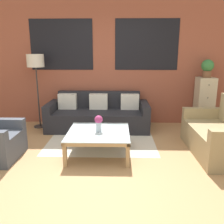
{
  "coord_description": "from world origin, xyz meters",
  "views": [
    {
      "loc": [
        0.33,
        -3.07,
        1.62
      ],
      "look_at": [
        0.21,
        1.22,
        0.55
      ],
      "focal_mm": 38.0,
      "sensor_mm": 36.0,
      "label": 1
    }
  ],
  "objects_px": {
    "settee_vintage": "(221,136)",
    "potted_plant": "(207,67)",
    "couch_dark": "(98,116)",
    "coffee_table": "(99,135)",
    "flower_vase": "(99,122)",
    "drawer_cabinet": "(204,102)",
    "floor_lamp": "(36,65)"
  },
  "relations": [
    {
      "from": "couch_dark",
      "to": "coffee_table",
      "type": "xyz_separation_m",
      "value": [
        0.12,
        -1.4,
        0.06
      ]
    },
    {
      "from": "settee_vintage",
      "to": "coffee_table",
      "type": "height_order",
      "value": "settee_vintage"
    },
    {
      "from": "floor_lamp",
      "to": "drawer_cabinet",
      "type": "distance_m",
      "value": 3.78
    },
    {
      "from": "couch_dark",
      "to": "drawer_cabinet",
      "type": "height_order",
      "value": "drawer_cabinet"
    },
    {
      "from": "flower_vase",
      "to": "floor_lamp",
      "type": "bearing_deg",
      "value": 134.82
    },
    {
      "from": "settee_vintage",
      "to": "drawer_cabinet",
      "type": "bearing_deg",
      "value": 81.23
    },
    {
      "from": "settee_vintage",
      "to": "drawer_cabinet",
      "type": "height_order",
      "value": "drawer_cabinet"
    },
    {
      "from": "couch_dark",
      "to": "potted_plant",
      "type": "height_order",
      "value": "potted_plant"
    },
    {
      "from": "settee_vintage",
      "to": "flower_vase",
      "type": "distance_m",
      "value": 2.01
    },
    {
      "from": "floor_lamp",
      "to": "potted_plant",
      "type": "bearing_deg",
      "value": 2.44
    },
    {
      "from": "settee_vintage",
      "to": "floor_lamp",
      "type": "bearing_deg",
      "value": 158.14
    },
    {
      "from": "potted_plant",
      "to": "settee_vintage",
      "type": "bearing_deg",
      "value": -98.77
    },
    {
      "from": "couch_dark",
      "to": "flower_vase",
      "type": "xyz_separation_m",
      "value": [
        0.13,
        -1.4,
        0.27
      ]
    },
    {
      "from": "settee_vintage",
      "to": "potted_plant",
      "type": "height_order",
      "value": "potted_plant"
    },
    {
      "from": "settee_vintage",
      "to": "potted_plant",
      "type": "relative_size",
      "value": 3.8
    },
    {
      "from": "floor_lamp",
      "to": "potted_plant",
      "type": "distance_m",
      "value": 3.69
    },
    {
      "from": "drawer_cabinet",
      "to": "flower_vase",
      "type": "bearing_deg",
      "value": -144.04
    },
    {
      "from": "coffee_table",
      "to": "drawer_cabinet",
      "type": "xyz_separation_m",
      "value": [
        2.23,
        1.62,
        0.21
      ]
    },
    {
      "from": "coffee_table",
      "to": "potted_plant",
      "type": "relative_size",
      "value": 2.54
    },
    {
      "from": "settee_vintage",
      "to": "potted_plant",
      "type": "distance_m",
      "value": 1.86
    },
    {
      "from": "drawer_cabinet",
      "to": "potted_plant",
      "type": "xyz_separation_m",
      "value": [
        -0.0,
        0.0,
        0.77
      ]
    },
    {
      "from": "couch_dark",
      "to": "drawer_cabinet",
      "type": "xyz_separation_m",
      "value": [
        2.36,
        0.22,
        0.27
      ]
    },
    {
      "from": "couch_dark",
      "to": "drawer_cabinet",
      "type": "distance_m",
      "value": 2.38
    },
    {
      "from": "floor_lamp",
      "to": "drawer_cabinet",
      "type": "relative_size",
      "value": 1.45
    },
    {
      "from": "settee_vintage",
      "to": "floor_lamp",
      "type": "xyz_separation_m",
      "value": [
        -3.45,
        1.38,
        1.07
      ]
    },
    {
      "from": "couch_dark",
      "to": "floor_lamp",
      "type": "distance_m",
      "value": 1.72
    },
    {
      "from": "floor_lamp",
      "to": "settee_vintage",
      "type": "bearing_deg",
      "value": -21.86
    },
    {
      "from": "settee_vintage",
      "to": "floor_lamp",
      "type": "relative_size",
      "value": 0.92
    },
    {
      "from": "couch_dark",
      "to": "flower_vase",
      "type": "height_order",
      "value": "couch_dark"
    },
    {
      "from": "coffee_table",
      "to": "flower_vase",
      "type": "relative_size",
      "value": 3.7
    },
    {
      "from": "potted_plant",
      "to": "flower_vase",
      "type": "relative_size",
      "value": 1.46
    },
    {
      "from": "potted_plant",
      "to": "flower_vase",
      "type": "distance_m",
      "value": 2.86
    }
  ]
}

